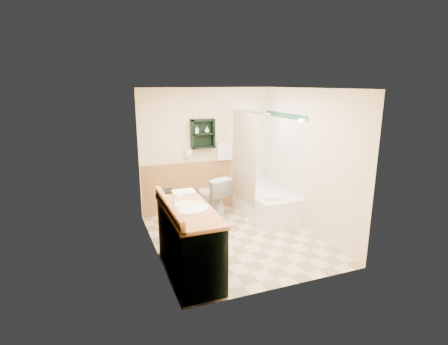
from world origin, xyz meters
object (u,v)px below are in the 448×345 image
Objects in this scene: vanity at (189,241)px; vanity_book at (163,185)px; hair_dryer at (188,153)px; toilet at (212,195)px; bathtub at (265,203)px; soap_bottle_a at (197,132)px; soap_bottle_b at (207,130)px; wall_shelf at (203,134)px.

vanity is 0.98m from vanity_book.
toilet is (0.40, -0.22, -0.82)m from hair_dryer.
bathtub is 1.88m from soap_bottle_a.
vanity is (-0.59, -2.18, -0.74)m from hair_dryer.
toilet is at bearing -85.27° from soap_bottle_b.
vanity is 0.97× the size of bathtub.
vanity is 2.55m from soap_bottle_a.
bathtub is (1.33, -0.67, -0.95)m from hair_dryer.
vanity reaches higher than bathtub.
hair_dryer reaches higher than toilet.
toilet is 7.06× the size of soap_bottle_b.
wall_shelf is 2.58m from vanity.
bathtub is at bearing 13.33° from vanity_book.
bathtub is at bearing -34.04° from soap_bottle_b.
vanity is at bearing -114.39° from soap_bottle_b.
bathtub is (1.03, -0.64, -1.30)m from wall_shelf.
hair_dryer is 2.17× the size of soap_bottle_b.
soap_bottle_b reaches higher than vanity.
soap_bottle_a reaches higher than vanity.
vanity is (-0.89, -2.15, -1.09)m from wall_shelf.
soap_bottle_b reaches higher than toilet.
wall_shelf is at bearing -80.28° from toilet.
vanity_book is (-1.06, -1.37, -0.52)m from wall_shelf.
soap_bottle_b is (0.08, -0.01, 0.06)m from wall_shelf.
wall_shelf reaches higher than soap_bottle_a.
toilet is at bearing -41.95° from soap_bottle_a.
vanity_book is 1.75m from soap_bottle_a.
wall_shelf reaches higher than vanity.
vanity_book is (-0.76, -1.40, -0.17)m from hair_dryer.
vanity is 2.63m from soap_bottle_b.
soap_bottle_b is at bearing 65.61° from vanity.
toilet is at bearing -64.09° from wall_shelf.
toilet is 5.69× the size of soap_bottle_a.
toilet reaches higher than bathtub.
soap_bottle_a is at bearing 49.50° from vanity_book.
vanity is at bearing -112.55° from wall_shelf.
vanity_book is at bearing 29.24° from toilet.
hair_dryer is at bearing 170.63° from soap_bottle_a.
vanity_book is (-2.08, -0.73, 0.78)m from bathtub.
hair_dryer is 1.60m from vanity_book.
vanity_book is at bearing 101.88° from vanity.
hair_dryer is 0.56m from soap_bottle_b.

